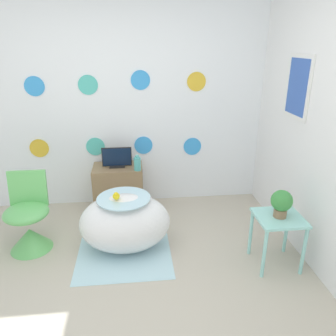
% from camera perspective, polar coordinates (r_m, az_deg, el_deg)
% --- Properties ---
extents(ground_plane, '(12.00, 12.00, 0.00)m').
position_cam_1_polar(ground_plane, '(2.75, -8.96, -24.34)').
color(ground_plane, '#BCB29E').
extents(wall_back_dotted, '(4.53, 0.05, 2.60)m').
position_cam_1_polar(wall_back_dotted, '(3.99, -8.91, 11.48)').
color(wall_back_dotted, white).
rests_on(wall_back_dotted, ground_plane).
extents(wall_right, '(0.06, 2.98, 2.60)m').
position_cam_1_polar(wall_right, '(3.39, 22.34, 8.58)').
color(wall_right, white).
rests_on(wall_right, ground_plane).
extents(rug, '(0.91, 0.92, 0.01)m').
position_cam_1_polar(rug, '(3.39, -7.59, -14.17)').
color(rug, silver).
rests_on(rug, ground_plane).
extents(bathtub, '(0.89, 0.62, 0.58)m').
position_cam_1_polar(bathtub, '(3.28, -7.50, -9.41)').
color(bathtub, white).
rests_on(bathtub, ground_plane).
extents(rubber_duck, '(0.07, 0.07, 0.08)m').
position_cam_1_polar(rubber_duck, '(3.08, -8.99, -4.81)').
color(rubber_duck, yellow).
rests_on(rubber_duck, bathtub).
extents(chair, '(0.43, 0.43, 0.77)m').
position_cam_1_polar(chair, '(3.56, -23.09, -9.13)').
color(chair, '#66C166').
rests_on(chair, ground_plane).
extents(tv_cabinet, '(0.58, 0.40, 0.56)m').
position_cam_1_polar(tv_cabinet, '(4.05, -8.59, -3.47)').
color(tv_cabinet, '#8E704C').
rests_on(tv_cabinet, ground_plane).
extents(tv, '(0.35, 0.12, 0.24)m').
position_cam_1_polar(tv, '(3.91, -8.89, 1.65)').
color(tv, black).
rests_on(tv, tv_cabinet).
extents(vase, '(0.08, 0.08, 0.18)m').
position_cam_1_polar(vase, '(3.78, -5.36, 0.78)').
color(vase, '#51B2AD').
rests_on(vase, tv_cabinet).
extents(side_table, '(0.41, 0.39, 0.50)m').
position_cam_1_polar(side_table, '(3.15, 18.64, -9.53)').
color(side_table, '#99E0D8').
rests_on(side_table, ground_plane).
extents(potted_plant_left, '(0.19, 0.19, 0.25)m').
position_cam_1_polar(potted_plant_left, '(3.04, 19.16, -5.66)').
color(potted_plant_left, '#8C6B4C').
rests_on(potted_plant_left, side_table).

